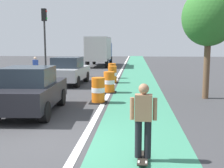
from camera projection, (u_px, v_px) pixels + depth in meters
name	position (u px, v px, depth m)	size (l,w,h in m)	color
ground_plane	(46.00, 144.00, 7.18)	(100.00, 100.00, 0.00)	#38383A
bike_lane_strip	(138.00, 82.00, 18.82)	(2.50, 80.00, 0.01)	#387F60
lane_divider_stripe	(115.00, 81.00, 18.94)	(0.20, 80.00, 0.01)	silver
skateboarder_on_lane	(143.00, 120.00, 6.00)	(0.57, 0.81, 1.69)	black
parked_sedan_nearest	(30.00, 90.00, 10.25)	(2.08, 4.19, 1.70)	black
parked_sedan_second	(69.00, 71.00, 17.57)	(2.05, 4.17, 1.70)	#9EA0A5
traffic_barrel_front	(98.00, 91.00, 12.06)	(0.73, 0.73, 1.09)	orange
traffic_barrel_mid	(109.00, 82.00, 14.58)	(0.73, 0.73, 1.09)	orange
traffic_barrel_back	(112.00, 75.00, 18.25)	(0.73, 0.73, 1.09)	orange
traffic_barrel_far	(112.00, 71.00, 20.75)	(0.73, 0.73, 1.09)	orange
delivery_truck_down_block	(100.00, 50.00, 31.86)	(2.39, 7.61, 3.23)	beige
traffic_light_corner	(45.00, 30.00, 21.26)	(0.41, 0.32, 5.10)	#2D2D2D
pedestrian_crossing	(36.00, 68.00, 19.70)	(0.34, 0.20, 1.61)	#33333D
street_tree_sidewalk	(209.00, 18.00, 12.61)	(2.40, 2.40, 5.00)	brown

